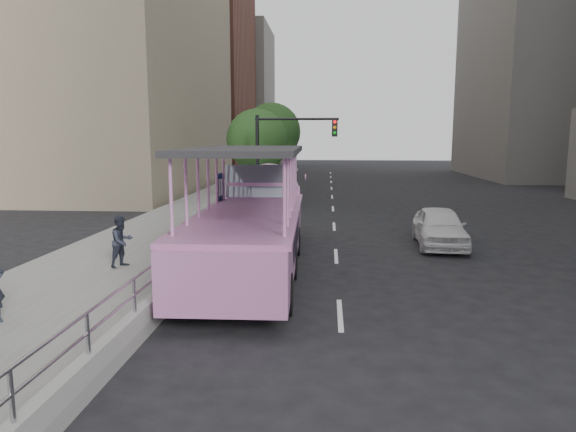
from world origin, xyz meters
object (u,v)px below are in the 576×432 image
object	(u,v)px
duck_boat	(254,223)
parking_sign	(220,205)
pedestrian_mid	(122,241)
traffic_signal	(281,149)
street_tree_far	(273,134)
street_tree_near	(258,142)
car	(439,227)

from	to	relation	value
duck_boat	parking_sign	xyz separation A→B (m)	(-1.37, 1.39, 0.38)
pedestrian_mid	traffic_signal	distance (m)	12.42
street_tree_far	traffic_signal	bearing A→B (deg)	-81.57
street_tree_near	pedestrian_mid	bearing A→B (deg)	-97.80
car	traffic_signal	bearing A→B (deg)	139.07
pedestrian_mid	traffic_signal	size ratio (longest dim) A/B	0.29
traffic_signal	parking_sign	bearing A→B (deg)	-98.31
traffic_signal	street_tree_near	bearing A→B (deg)	114.98
pedestrian_mid	parking_sign	size ratio (longest dim) A/B	0.53
parking_sign	street_tree_far	size ratio (longest dim) A/B	0.45
parking_sign	street_tree_near	distance (m)	12.43
duck_boat	traffic_signal	world-z (taller)	traffic_signal
duck_boat	street_tree_far	xyz separation A→B (m)	(-1.47, 19.65, 2.89)
parking_sign	street_tree_far	xyz separation A→B (m)	(-0.11, 18.26, 2.51)
parking_sign	traffic_signal	world-z (taller)	traffic_signal
duck_boat	car	bearing A→B (deg)	29.58
traffic_signal	pedestrian_mid	bearing A→B (deg)	-107.48
pedestrian_mid	traffic_signal	world-z (taller)	traffic_signal
duck_boat	pedestrian_mid	size ratio (longest dim) A/B	7.55
duck_boat	street_tree_far	bearing A→B (deg)	94.29
car	street_tree_far	xyz separation A→B (m)	(-8.03, 15.93, 3.57)
duck_boat	street_tree_far	world-z (taller)	street_tree_far
parking_sign	street_tree_near	xyz separation A→B (m)	(-0.31, 12.26, 2.02)
duck_boat	traffic_signal	size ratio (longest dim) A/B	2.22
duck_boat	street_tree_near	distance (m)	13.96
traffic_signal	street_tree_near	size ratio (longest dim) A/B	0.91
duck_boat	parking_sign	world-z (taller)	duck_boat
pedestrian_mid	parking_sign	world-z (taller)	parking_sign
street_tree_near	duck_boat	bearing A→B (deg)	-83.01
parking_sign	traffic_signal	distance (m)	9.08
duck_boat	parking_sign	bearing A→B (deg)	134.47
parking_sign	duck_boat	bearing A→B (deg)	-45.53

